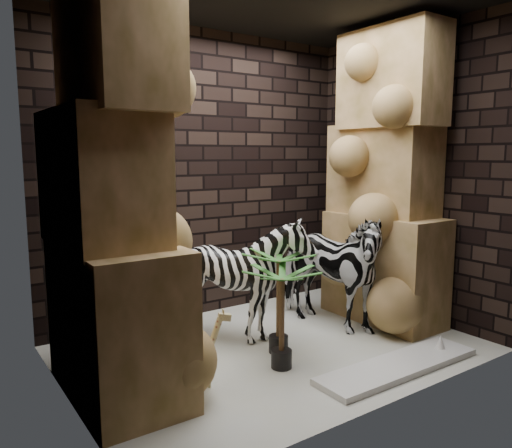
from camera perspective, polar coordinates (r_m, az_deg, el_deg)
floor at (r=4.55m, az=2.03°, el=-14.16°), size 3.50×3.50×0.00m
wall_back at (r=5.27m, az=-6.08°, el=5.63°), size 3.50×0.00×3.50m
wall_front at (r=3.30m, az=15.27°, el=3.98°), size 3.50×0.00×3.50m
wall_left at (r=3.47m, az=-21.77°, el=3.86°), size 0.00×3.00×3.00m
wall_right at (r=5.45m, az=17.10°, el=5.39°), size 0.00×3.00×3.00m
rock_pillar_left at (r=3.56m, az=-16.26°, el=4.21°), size 0.68×1.30×3.00m
rock_pillar_right at (r=5.19m, az=14.83°, el=5.37°), size 0.58×1.25×3.00m
zebra_right at (r=4.93m, az=8.08°, el=-4.06°), size 0.84×1.27×1.38m
zebra_left at (r=4.56m, az=-1.48°, el=-7.04°), size 1.01×1.22×1.06m
giraffe_toy at (r=3.77m, az=-6.73°, el=-14.14°), size 0.32×0.19×0.60m
palm_front at (r=4.32m, az=2.64°, el=-8.94°), size 0.36×0.36×0.92m
palm_back at (r=4.03m, az=3.00°, el=-10.77°), size 0.36×0.36×0.84m
surfboard at (r=4.30m, az=16.15°, el=-15.46°), size 1.55×0.39×0.05m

